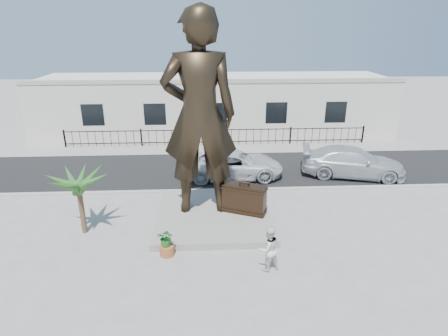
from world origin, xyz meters
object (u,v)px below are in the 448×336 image
at_px(tourist, 268,249).
at_px(statue, 199,116).
at_px(car_white, 234,164).
at_px(suitcase, 244,199).

bearing_deg(tourist, statue, -82.80).
relative_size(statue, tourist, 5.06).
height_order(tourist, car_white, tourist).
distance_m(statue, suitcase, 4.24).
bearing_deg(suitcase, car_white, 113.91).
bearing_deg(tourist, suitcase, -104.74).
distance_m(statue, car_white, 6.28).
bearing_deg(suitcase, tourist, -59.71).
distance_m(tourist, car_white, 8.91).
distance_m(suitcase, car_white, 5.00).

